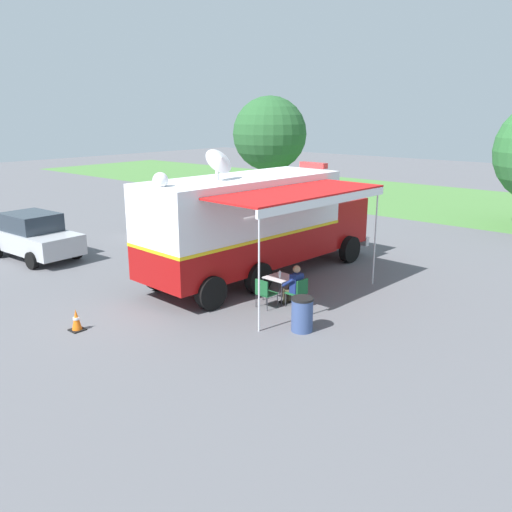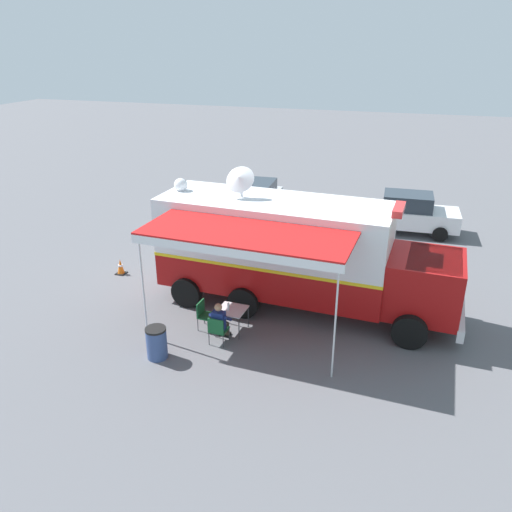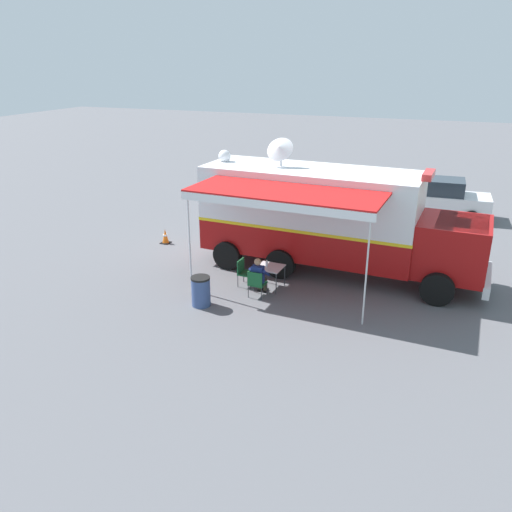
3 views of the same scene
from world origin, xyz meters
The scene contains 12 objects.
ground_plane centered at (0.00, 0.00, 0.00)m, with size 100.00×100.00×0.00m, color #5B5B60.
lot_stripe centered at (-3.35, 1.34, 0.00)m, with size 0.12×4.80×0.01m, color silver.
command_truck centered at (0.07, 0.74, 1.94)m, with size 5.13×9.60×4.53m.
folding_table centered at (2.14, -0.65, 0.67)m, with size 0.84×0.84×0.73m.
water_bottle centered at (2.18, -0.74, 0.83)m, with size 0.07×0.07×0.22m.
folding_chair_at_table centered at (2.94, -0.80, 0.51)m, with size 0.50×0.50×0.87m.
folding_chair_beside_table centered at (2.22, -1.50, 0.51)m, with size 0.50×0.50×0.87m.
seated_responder centered at (2.75, -0.79, 0.65)m, with size 0.68×0.57×1.25m.
trash_bin centered at (4.04, -2.13, 0.46)m, with size 0.57×0.57×0.91m.
traffic_cone centered at (-0.40, -5.97, 0.28)m, with size 0.36×0.36×0.58m.
car_behind_truck centered at (-8.29, 3.99, 0.88)m, with size 2.15×4.27×1.76m.
car_far_corner centered at (-8.09, -3.15, 0.88)m, with size 4.28×2.18×1.76m.
Camera 2 is at (14.38, 3.96, 8.02)m, focal length 35.58 mm.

